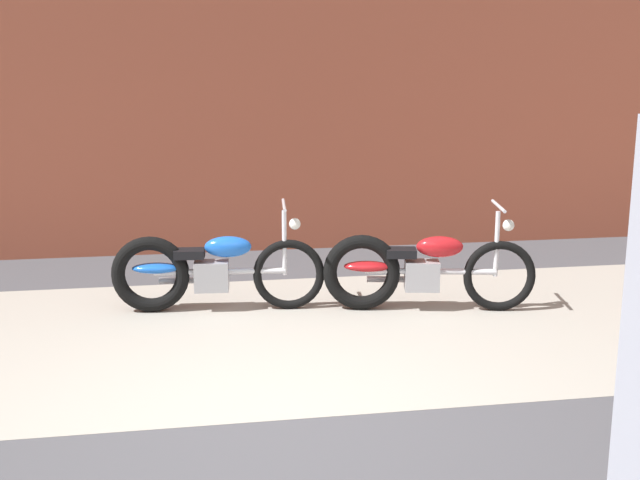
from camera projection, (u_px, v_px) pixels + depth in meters
name	position (u px, v px, depth m)	size (l,w,h in m)	color
ground_plane	(277.00, 421.00, 5.16)	(80.00, 80.00, 0.00)	#47474C
sidewalk_slab	(254.00, 334.00, 6.84)	(36.00, 3.50, 0.01)	#9E998E
brick_building_wall	(225.00, 6.00, 9.53)	(36.00, 0.50, 5.99)	brown
motorcycle_blue	(203.00, 270.00, 7.43)	(2.01, 0.58, 1.03)	black
motorcycle_red	(414.00, 269.00, 7.45)	(1.99, 0.70, 1.03)	black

